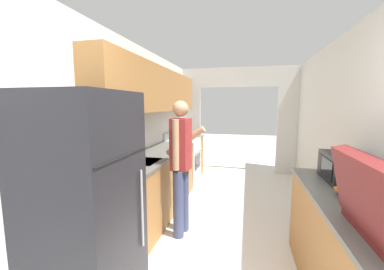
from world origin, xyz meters
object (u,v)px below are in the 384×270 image
Objects in this scene: refrigerator at (85,200)px; range_oven at (183,160)px; book_stack at (357,197)px; microwave at (347,168)px; person at (181,164)px.

range_oven is (-0.05, 3.10, -0.40)m from refrigerator.
book_stack is (2.10, -2.75, 0.48)m from range_oven.
range_oven reaches higher than book_stack.
refrigerator is 3.45× the size of microwave.
refrigerator is 2.08m from book_stack.
refrigerator is 6.05× the size of book_stack.
range_oven is at bearing 22.46° from person.
person is (0.47, 1.15, 0.04)m from refrigerator.
person reaches higher than range_oven.
book_stack is at bearing -109.30° from person.
refrigerator is 1.03× the size of person.
book_stack is (-0.11, -0.49, -0.10)m from microwave.
refrigerator reaches higher than person.
refrigerator is 2.32m from microwave.
person is at bearing 68.00° from refrigerator.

